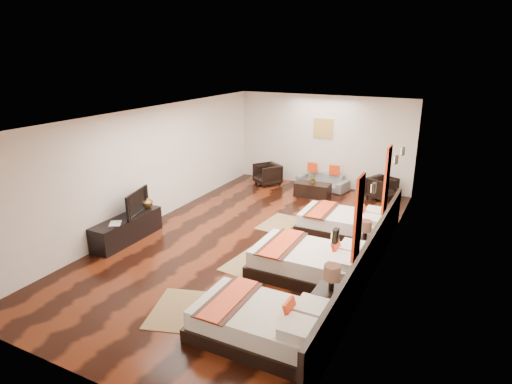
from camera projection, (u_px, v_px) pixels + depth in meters
The scene contains 30 objects.
floor at pixel (252, 241), 9.59m from camera, with size 5.50×9.50×0.01m, color black.
ceiling at pixel (252, 115), 8.71m from camera, with size 5.50×9.50×0.01m, color white.
back_wall at pixel (323, 141), 13.18m from camera, with size 5.50×0.01×2.80m, color silver.
left_wall at pixel (151, 166), 10.33m from camera, with size 0.01×9.50×2.80m, color silver.
right_wall at pixel (383, 200), 7.97m from camera, with size 0.01×9.50×2.80m, color silver.
headboard_panel at pixel (367, 263), 7.61m from camera, with size 0.08×6.60×0.90m, color black.
bed_near at pixel (262, 323), 6.24m from camera, with size 1.98×1.25×0.76m.
bed_mid at pixel (311, 262), 8.00m from camera, with size 2.14×1.34×0.82m.
bed_far at pixel (343, 223), 9.90m from camera, with size 1.95×1.23×0.75m.
nightstand_a at pixel (330, 301), 6.65m from camera, with size 0.48×0.48×0.95m.
nightstand_b at pixel (364, 247), 8.54m from camera, with size 0.44×0.44×0.88m.
jute_mat_near at pixel (176, 309), 7.02m from camera, with size 0.75×1.20×0.01m, color olive.
jute_mat_mid at pixel (250, 263), 8.57m from camera, with size 0.75×1.20×0.01m, color olive.
jute_mat_far at pixel (280, 223), 10.53m from camera, with size 0.75×1.20×0.01m, color olive.
tv_console at pixel (127, 229), 9.53m from camera, with size 0.50×1.80×0.55m, color black.
tv at pixel (133, 203), 9.52m from camera, with size 0.98×0.13×0.56m, color black.
book at pixel (109, 224), 9.02m from camera, with size 0.24×0.32×0.03m, color black.
figurine at pixel (146, 201), 9.97m from camera, with size 0.30×0.30×0.32m, color brown.
sofa at pixel (323, 181), 13.22m from camera, with size 1.60×0.62×0.47m, color slate.
armchair_left at pixel (267, 174), 13.54m from camera, with size 0.71×0.73×0.67m, color black.
armchair_right at pixel (382, 188), 12.20m from camera, with size 0.69×0.71×0.64m, color black.
coffee_table at pixel (313, 190), 12.45m from camera, with size 1.00×0.50×0.40m, color black.
table_plant at pixel (313, 179), 12.38m from camera, with size 0.23×0.20×0.26m, color #2A6321.
orange_panel_a at pixel (358, 218), 6.28m from camera, with size 0.04×0.40×1.30m, color #D86014.
orange_panel_b at pixel (387, 180), 8.14m from camera, with size 0.04×0.40×1.30m, color #D86014.
sconce_near at pixel (335, 236), 5.31m from camera, with size 0.07×0.12×0.18m.
sconce_mid at pixel (374, 188), 7.17m from camera, with size 0.07×0.12×0.18m.
sconce_far at pixel (396, 160), 9.04m from camera, with size 0.07×0.12×0.18m.
sconce_lounge at pixel (403, 151), 9.80m from camera, with size 0.07×0.12×0.18m.
gold_artwork at pixel (323, 128), 13.04m from camera, with size 0.60×0.04×0.60m, color #AD873F.
Camera 1 is at (4.02, -7.79, 4.02)m, focal length 30.09 mm.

